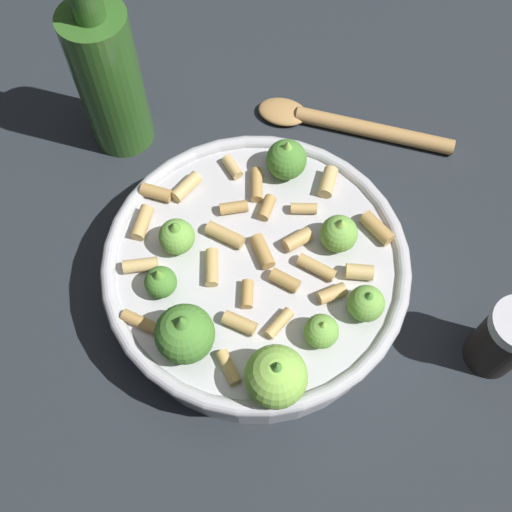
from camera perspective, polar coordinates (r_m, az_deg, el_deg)
ground_plane at (r=0.57m, az=0.00°, el=-2.96°), size 2.40×2.40×0.00m
cooking_pan at (r=0.54m, az=-0.02°, el=-1.67°), size 0.26×0.26×0.11m
pepper_shaker at (r=0.55m, az=21.73°, el=-7.08°), size 0.05×0.05×0.08m
olive_oil_bottle at (r=0.62m, az=-13.36°, el=15.64°), size 0.06×0.06×0.21m
wooden_spoon at (r=0.67m, az=7.84°, el=11.88°), size 0.20×0.11×0.02m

